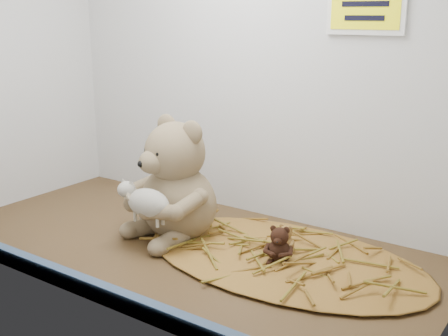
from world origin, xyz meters
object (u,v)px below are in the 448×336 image
Objects in this scene: toy_lamb at (148,203)px; mini_teddy_brown at (279,242)px; mini_teddy_tan at (286,237)px; main_teddy at (178,178)px.

toy_lamb is 1.82× the size of mini_teddy_brown.
toy_lamb is at bearing -150.68° from mini_teddy_tan.
mini_teddy_tan is 5.62cm from mini_teddy_brown.
mini_teddy_tan is 0.79× the size of mini_teddy_brown.
toy_lamb is (0.00, -10.60, -3.37)cm from main_teddy.
toy_lamb reaches higher than mini_teddy_tan.
mini_teddy_brown reaches higher than mini_teddy_tan.
main_teddy is 3.68× the size of mini_teddy_brown.
mini_teddy_brown is at bearing 15.31° from main_teddy.
toy_lamb is at bearing -179.72° from mini_teddy_brown.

